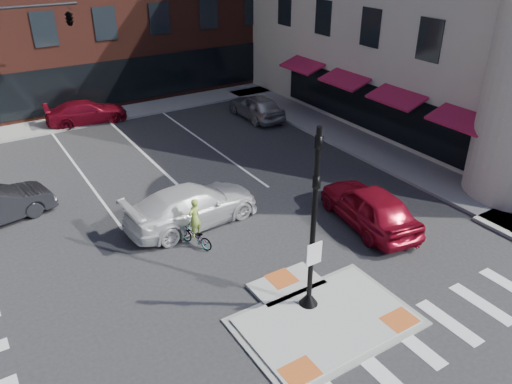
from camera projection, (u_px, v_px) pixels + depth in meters
ground at (316, 313)px, 15.67m from camera, size 120.00×120.00×0.00m
refuge_island at (321, 317)px, 15.46m from camera, size 5.40×4.65×0.13m
sidewalk_e at (356, 141)px, 28.20m from camera, size 3.00×24.00×0.15m
sidewalk_n at (147, 107)px, 33.50m from camera, size 26.00×3.00×0.15m
signal_pole at (312, 245)px, 14.87m from camera, size 0.60×0.60×5.98m
mast_arm_signal at (40, 31)px, 24.58m from camera, size 6.10×2.24×8.00m
red_sedan at (369, 206)px, 20.00m from camera, size 2.75×5.25×1.70m
white_pickup at (193, 205)px, 20.13m from camera, size 5.75×2.70×1.62m
bg_car_silver at (256, 106)px, 31.40m from camera, size 1.90×4.59×1.56m
bg_car_red at (86, 112)px, 30.71m from camera, size 4.97×2.39×1.40m
cyclist at (195, 230)px, 18.71m from camera, size 1.06×1.64×2.01m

